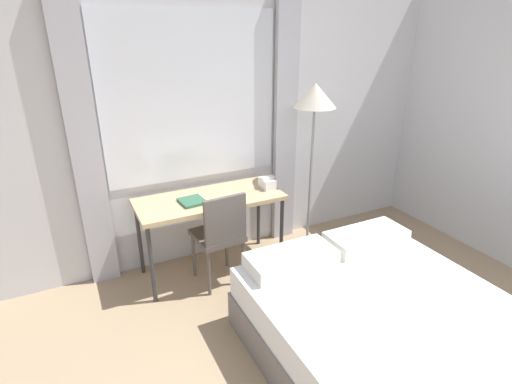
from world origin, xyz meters
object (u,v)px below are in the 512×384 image
Objects in this scene: standing_lamp at (314,107)px; telephone at (267,183)px; desk at (210,203)px; desk_chair at (220,232)px; bed at (401,346)px; book at (192,201)px.

standing_lamp reaches higher than telephone.
desk is 1.46× the size of desk_chair.
book reaches higher than bed.
bed is 1.83m from telephone.
desk_chair is 0.37m from book.
telephone is at bearing 0.85° from book.
bed is at bearing -64.41° from book.
desk_chair reaches higher than bed.
telephone is 0.75m from book.
desk_chair reaches higher than book.
standing_lamp is at bearing 7.30° from desk_chair.
desk_chair reaches higher than desk.
standing_lamp is 7.24× the size of book.
desk is 0.31m from desk_chair.
bed is 8.72× the size of book.
standing_lamp is at bearing -2.11° from desk.
desk_chair is 0.53× the size of standing_lamp.
desk_chair is at bearing -159.04° from telephone.
standing_lamp is (1.07, 0.21, 0.97)m from desk_chair.
book is at bearing -179.15° from telephone.
desk_chair reaches higher than telephone.
bed is (0.65, -1.77, -0.44)m from desk.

